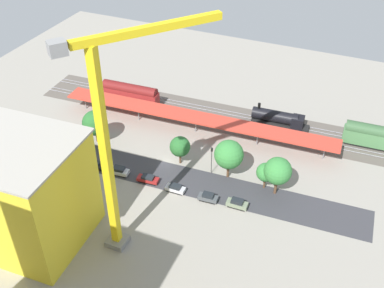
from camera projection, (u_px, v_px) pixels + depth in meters
ground_plane at (167, 163)px, 106.86m from camera, size 146.02×146.02×0.00m
rail_bed at (204, 114)px, 123.55m from camera, size 91.80×17.71×0.01m
street_asphalt at (159, 174)px, 103.74m from camera, size 91.59×13.40×0.01m
track_rails at (204, 114)px, 123.44m from camera, size 91.16×11.29×0.12m
platform_canopy_near at (196, 117)px, 114.60m from camera, size 69.88×8.71×4.44m
locomotive at (280, 119)px, 118.11m from camera, size 14.62×3.71×5.39m
passenger_coach at (379, 137)px, 109.91m from camera, size 16.43×3.92×5.91m
freight_coach_far at (130, 93)px, 126.26m from camera, size 16.13×3.74×5.86m
parked_car_0 at (237, 204)px, 94.91m from camera, size 4.36×1.90×1.87m
parked_car_1 at (208, 197)px, 96.46m from camera, size 4.17×1.97×1.78m
parked_car_2 at (175, 188)px, 98.80m from camera, size 4.23×1.82×1.61m
parked_car_3 at (148, 179)px, 101.30m from camera, size 4.86×2.24×1.53m
parked_car_4 at (119, 171)px, 103.30m from camera, size 4.54×2.26×1.85m
parked_car_5 at (95, 165)px, 105.19m from camera, size 4.56×2.18×1.58m
parked_car_6 at (71, 155)px, 107.90m from camera, size 4.56×1.98×1.78m
parked_car_7 at (46, 149)px, 109.96m from camera, size 4.28×1.99×1.69m
tower_crane at (115, 135)px, 73.91m from camera, size 17.72×21.63×41.39m
box_truck_0 at (15, 159)px, 105.26m from camera, size 8.58×3.52×3.64m
box_truck_1 at (33, 170)px, 102.39m from camera, size 9.23×3.31×3.43m
box_truck_2 at (19, 160)px, 105.12m from camera, size 8.39×2.53×3.43m
street_tree_0 at (180, 147)px, 104.25m from camera, size 4.66×4.66×6.95m
street_tree_1 at (266, 172)px, 97.67m from camera, size 4.03×4.03×6.23m
street_tree_2 at (95, 123)px, 110.55m from camera, size 6.08×6.08×8.39m
street_tree_3 at (229, 154)px, 99.42m from camera, size 6.35×6.35×9.32m
street_tree_4 at (278, 171)px, 95.19m from camera, size 5.80×5.80×8.93m
traffic_light at (212, 157)px, 101.35m from camera, size 0.50×0.36×6.94m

